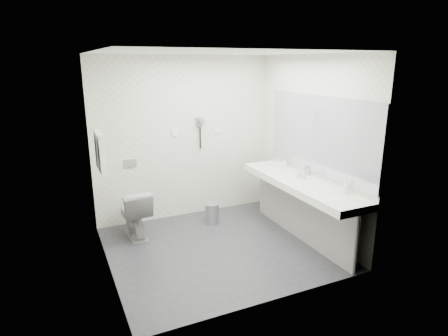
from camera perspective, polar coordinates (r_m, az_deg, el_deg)
name	(u,v)px	position (r m, az deg, el deg)	size (l,w,h in m)	color
floor	(219,248)	(5.20, -0.82, -11.82)	(2.80, 2.80, 0.00)	#2E2D34
ceiling	(218,52)	(4.62, -0.95, 16.90)	(2.80, 2.80, 0.00)	white
wall_back	(184,139)	(5.94, -5.99, 4.40)	(2.80, 2.80, 0.00)	white
wall_front	(274,187)	(3.65, 7.43, -2.77)	(2.80, 2.80, 0.00)	white
wall_left	(102,170)	(4.40, -17.79, -0.23)	(2.60, 2.60, 0.00)	white
wall_right	(310,147)	(5.46, 12.69, 3.11)	(2.60, 2.60, 0.00)	white
vanity_counter	(300,184)	(5.26, 11.32, -2.36)	(0.55, 2.20, 0.10)	white
vanity_panel	(300,213)	(5.42, 11.30, -6.60)	(0.03, 2.15, 0.75)	gray
vanity_post_near	(356,244)	(4.72, 19.11, -10.66)	(0.06, 0.06, 0.75)	silver
vanity_post_far	(264,191)	(6.25, 5.95, -3.37)	(0.06, 0.06, 0.75)	silver
mirror	(319,135)	(5.26, 14.00, 4.79)	(0.02, 2.20, 1.05)	#B2BCC6
basin_near	(332,196)	(4.77, 15.91, -4.10)	(0.40, 0.31, 0.05)	white
basin_far	(275,170)	(5.77, 7.57, -0.25)	(0.40, 0.31, 0.05)	white
faucet_near	(346,187)	(4.87, 17.73, -2.73)	(0.04, 0.04, 0.15)	silver
faucet_far	(286,162)	(5.85, 9.22, 0.82)	(0.04, 0.04, 0.15)	silver
soap_bottle_a	(299,174)	(5.35, 11.11, -0.87)	(0.05, 0.05, 0.11)	beige
soap_bottle_c	(304,175)	(5.31, 11.85, -0.97)	(0.05, 0.05, 0.13)	beige
glass_left	(306,171)	(5.50, 12.19, -0.43)	(0.07, 0.07, 0.12)	silver
toilet	(134,213)	(5.54, -13.27, -6.52)	(0.39, 0.69, 0.70)	white
flush_plate	(130,163)	(5.78, -13.84, 0.67)	(0.18, 0.02, 0.12)	#B2B5BA
pedal_bin	(212,214)	(5.89, -1.84, -6.84)	(0.21, 0.21, 0.30)	#B2B5BA
bin_lid	(212,204)	(5.83, -1.85, -5.42)	(0.21, 0.21, 0.01)	#B2B5BA
towel_rail	(98,134)	(4.88, -18.35, 4.83)	(0.02, 0.02, 0.62)	silver
towel_near	(102,154)	(4.78, -17.80, 1.98)	(0.07, 0.24, 0.48)	white
towel_far	(99,149)	(5.06, -18.22, 2.65)	(0.07, 0.24, 0.48)	white
dryer_cradle	(200,122)	(5.96, -3.67, 6.92)	(0.10, 0.04, 0.14)	gray
dryer_barrel	(201,120)	(5.89, -3.43, 7.11)	(0.08, 0.08, 0.14)	gray
dryer_cord	(200,138)	(5.98, -3.58, 4.53)	(0.02, 0.02, 0.35)	black
switch_plate_a	(175,133)	(5.87, -7.37, 5.20)	(0.09, 0.02, 0.09)	white
switch_plate_b	(217,130)	(6.11, -1.07, 5.74)	(0.09, 0.02, 0.09)	white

